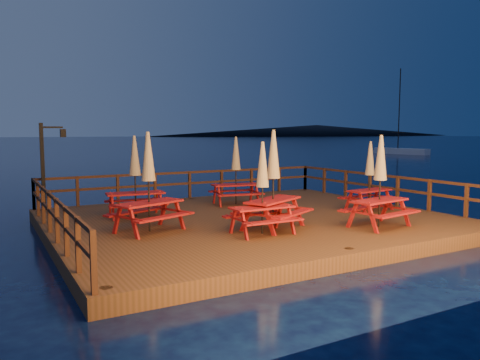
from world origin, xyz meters
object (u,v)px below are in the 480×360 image
Objects in this scene: lamp_post at (47,158)px; picnic_table_2 at (273,178)px; sailboat at (401,151)px; picnic_table_1 at (236,169)px; picnic_table_0 at (135,175)px.

picnic_table_2 is at bearing -51.37° from lamp_post.
sailboat reaches higher than picnic_table_2.
lamp_post is at bearing -157.63° from sailboat.
picnic_table_0 is at bearing -160.30° from picnic_table_1.
picnic_table_2 is at bearing -149.13° from sailboat.
lamp_post is at bearing 102.21° from picnic_table_2.
picnic_table_0 is at bearing 101.32° from picnic_table_2.
lamp_post is 55.15m from sailboat.
lamp_post is 8.16m from picnic_table_2.
picnic_table_1 is (4.00, 0.65, -0.03)m from picnic_table_0.
lamp_post is 1.16× the size of picnic_table_0.
picnic_table_1 is 4.46m from picnic_table_2.
picnic_table_0 is 1.02× the size of picnic_table_1.
lamp_post reaches higher than picnic_table_2.
picnic_table_0 is 4.05m from picnic_table_1.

